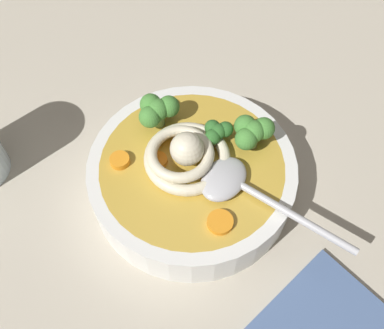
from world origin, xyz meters
The scene contains 11 objects.
table_slab centered at (0.00, 0.00, 1.46)cm, with size 139.45×139.45×2.93cm, color #BCB29E.
soup_bowl centered at (2.51, 2.36, 5.55)cm, with size 23.50×23.50×5.07cm.
noodle_pile centered at (2.74, 1.55, 9.32)cm, with size 10.58×10.37×4.25cm.
soup_spoon centered at (1.52, 7.77, 8.80)cm, with size 6.69×17.53×1.60cm.
broccoli_floret_front centered at (-4.13, 5.06, 10.41)cm, with size 4.88×4.20×3.86cm.
broccoli_floret_beside_chili centered at (-1.79, 2.03, 9.74)cm, with size 3.52×3.03×2.79cm.
broccoli_floret_near_spoon centered at (1.24, -4.59, 10.44)cm, with size 4.93×4.24×3.90cm.
carrot_slice_extra_a centered at (5.54, 9.47, 8.32)cm, with size 2.70×2.70×0.65cm, color orange.
carrot_slice_left centered at (4.99, -0.61, 8.26)cm, with size 2.27×2.27×0.53cm, color orange.
carrot_slice_beside_noodles centered at (1.29, -0.16, 8.25)cm, with size 2.15×2.15×0.51cm, color orange.
carrot_slice_right centered at (7.97, -3.48, 8.39)cm, with size 2.20×2.20×0.79cm, color orange.
Camera 1 is at (21.17, 21.16, 49.04)cm, focal length 41.23 mm.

